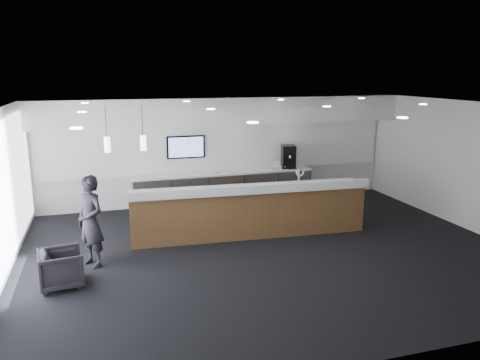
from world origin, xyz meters
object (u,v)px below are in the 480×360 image
object	(u,v)px
service_counter	(249,211)
coffee_machine	(288,157)
armchair	(61,268)
lounge_guest	(91,221)

from	to	relation	value
service_counter	coffee_machine	world-z (taller)	coffee_machine
service_counter	armchair	world-z (taller)	service_counter
service_counter	lounge_guest	size ratio (longest dim) A/B	3.07
service_counter	coffee_machine	xyz separation A→B (m)	(2.00, 2.56, 0.70)
coffee_machine	lounge_guest	xyz separation A→B (m)	(-5.42, -3.36, -0.39)
coffee_machine	lounge_guest	world-z (taller)	lounge_guest
coffee_machine	armchair	distance (m)	7.30
armchair	lounge_guest	bearing A→B (deg)	-40.43
coffee_machine	armchair	xyz separation A→B (m)	(-5.94, -4.15, -0.95)
coffee_machine	service_counter	bearing A→B (deg)	-115.66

